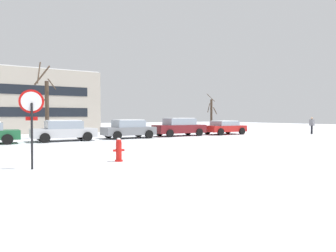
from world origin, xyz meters
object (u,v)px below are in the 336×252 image
object	(u,v)px
stop_sign	(32,114)
fire_hydrant	(119,150)
parked_car_gray	(129,129)
parked_car_red	(225,127)
parked_car_maroon	(179,127)
pedestrian_crossing	(312,124)
parked_car_silver	(64,130)

from	to	relation	value
stop_sign	fire_hydrant	distance (m)	3.35
parked_car_gray	parked_car_red	world-z (taller)	parked_car_gray
stop_sign	parked_car_maroon	world-z (taller)	stop_sign
parked_car_gray	pedestrian_crossing	bearing A→B (deg)	-13.39
fire_hydrant	parked_car_red	distance (m)	18.37
parked_car_silver	parked_car_gray	bearing A→B (deg)	0.33
pedestrian_crossing	parked_car_gray	bearing A→B (deg)	166.61
fire_hydrant	parked_car_maroon	world-z (taller)	parked_car_maroon
parked_car_red	pedestrian_crossing	xyz separation A→B (m)	(7.50, -3.96, 0.27)
fire_hydrant	parked_car_red	size ratio (longest dim) A/B	0.23
parked_car_maroon	pedestrian_crossing	world-z (taller)	pedestrian_crossing
fire_hydrant	parked_car_silver	bearing A→B (deg)	88.28
parked_car_red	parked_car_gray	bearing A→B (deg)	179.16
parked_car_gray	parked_car_red	size ratio (longest dim) A/B	1.00
stop_sign	fire_hydrant	xyz separation A→B (m)	(3.06, 0.21, -1.36)
parked_car_maroon	parked_car_red	xyz separation A→B (m)	(4.87, -0.33, -0.11)
parked_car_gray	pedestrian_crossing	world-z (taller)	pedestrian_crossing
stop_sign	pedestrian_crossing	size ratio (longest dim) A/B	1.58
fire_hydrant	parked_car_gray	bearing A→B (deg)	64.39
parked_car_silver	parked_car_maroon	bearing A→B (deg)	1.29
fire_hydrant	pedestrian_crossing	size ratio (longest dim) A/B	0.55
parked_car_gray	parked_car_maroon	world-z (taller)	parked_car_maroon
parked_car_red	parked_car_silver	bearing A→B (deg)	179.55
parked_car_maroon	pedestrian_crossing	bearing A→B (deg)	-19.15
parked_car_red	pedestrian_crossing	bearing A→B (deg)	-27.85
parked_car_gray	parked_car_maroon	bearing A→B (deg)	2.26
stop_sign	fire_hydrant	size ratio (longest dim) A/B	2.86
parked_car_silver	pedestrian_crossing	size ratio (longest dim) A/B	2.61
pedestrian_crossing	parked_car_maroon	bearing A→B (deg)	160.85
stop_sign	parked_car_maroon	xyz separation A→B (m)	(13.12, 11.23, -1.02)
parked_car_maroon	parked_car_red	bearing A→B (deg)	-3.93
stop_sign	pedestrian_crossing	xyz separation A→B (m)	(25.49, 6.94, -0.86)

